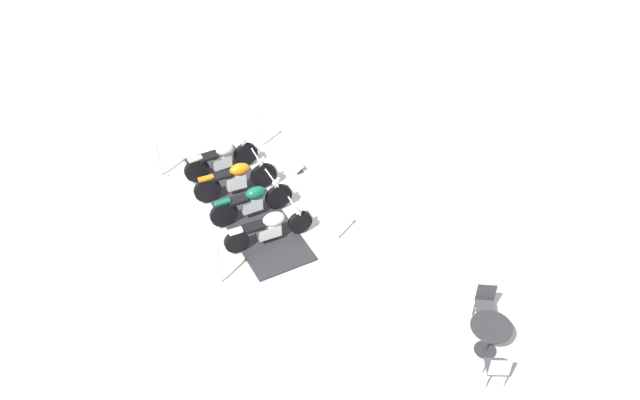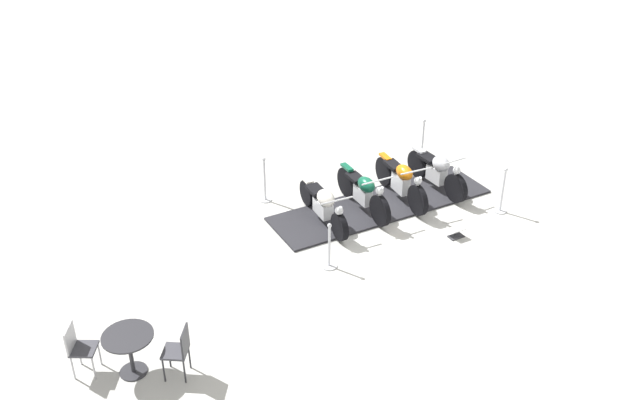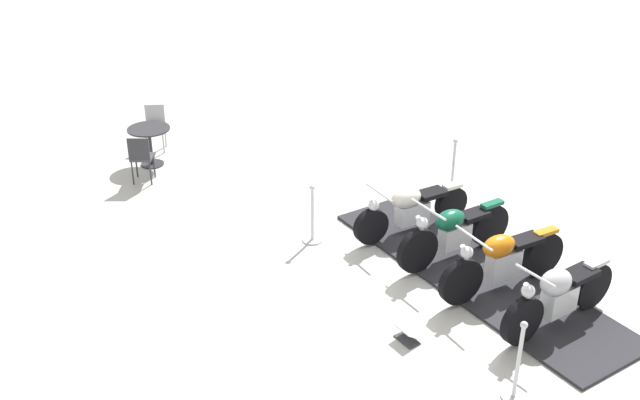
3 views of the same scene
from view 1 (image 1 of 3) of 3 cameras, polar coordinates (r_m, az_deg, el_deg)
name	(u,v)px [view 1 (image 1 of 3)]	position (r m, az deg, el deg)	size (l,w,h in m)	color
ground_plane	(245,206)	(16.72, -6.76, -0.51)	(80.00, 80.00, 0.00)	silver
display_platform	(245,205)	(16.70, -6.76, -0.44)	(5.31, 1.51, 0.05)	#28282D
motorcycle_cream	(270,227)	(15.31, -4.50, -2.43)	(0.90, 2.20, 0.90)	black
motorcycle_forest	(253,201)	(16.01, -6.08, -0.10)	(0.83, 2.17, 1.04)	black
motorcycle_copper	(237,178)	(16.76, -7.50, 1.95)	(0.94, 2.20, 1.04)	black
motorcycle_chrome	(222,158)	(17.56, -8.79, 3.75)	(0.70, 2.12, 1.01)	black
stanchion_left_front	(220,271)	(14.53, -8.97, -6.28)	(0.29, 0.29, 1.13)	silver
stanchion_left_rear	(160,166)	(17.91, -14.16, 3.00)	(0.35, 0.35, 1.13)	silver
stanchion_right_front	(338,230)	(15.45, 1.65, -2.70)	(0.34, 0.34, 1.02)	silver
stanchion_right_rear	(262,135)	(18.59, -5.22, 5.85)	(0.31, 0.31, 1.12)	silver
info_placard	(298,169)	(17.73, -1.98, 2.83)	(0.38, 0.30, 0.22)	#333338
cafe_table	(490,332)	(13.43, 15.02, -11.40)	(0.84, 0.84, 0.79)	#2D2D33
cafe_chair_near_table	(485,302)	(13.98, 14.62, -8.86)	(0.57, 0.57, 0.95)	#2D2D33
cafe_chair_across_table	(497,368)	(12.99, 15.64, -14.35)	(0.56, 0.56, 0.94)	#B7B7BC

